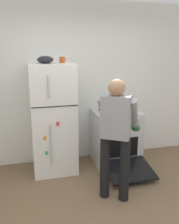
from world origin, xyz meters
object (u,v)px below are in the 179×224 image
(refrigerator, at_px, (53,119))
(pepper_mill, at_px, (128,102))
(person_cook, at_px, (116,130))
(stove_range, at_px, (116,137))
(mixing_bowl, at_px, (45,60))
(red_pot, at_px, (108,108))
(coffee_mug, at_px, (62,60))

(refrigerator, height_order, pepper_mill, refrigerator)
(person_cook, distance_m, pepper_mill, 1.40)
(stove_range, distance_m, person_cook, 1.18)
(stove_range, relative_size, pepper_mill, 6.59)
(pepper_mill, height_order, mixing_bowl, mixing_bowl)
(stove_range, xyz_separation_m, mixing_bowl, (-1.15, 0.02, 1.34))
(refrigerator, height_order, mixing_bowl, mixing_bowl)
(refrigerator, height_order, stove_range, refrigerator)
(stove_range, height_order, pepper_mill, pepper_mill)
(refrigerator, distance_m, pepper_mill, 1.39)
(refrigerator, distance_m, person_cook, 1.23)
(stove_range, bearing_deg, pepper_mill, 35.98)
(red_pot, relative_size, pepper_mill, 1.82)
(pepper_mill, bearing_deg, stove_range, -144.02)
(refrigerator, distance_m, stove_range, 1.15)
(coffee_mug, bearing_deg, stove_range, -4.36)
(pepper_mill, xyz_separation_m, mixing_bowl, (-1.45, -0.20, 0.77))
(stove_range, height_order, coffee_mug, coffee_mug)
(person_cook, height_order, pepper_mill, person_cook)
(stove_range, relative_size, coffee_mug, 10.86)
(stove_range, xyz_separation_m, red_pot, (-0.16, -0.03, 0.54))
(stove_range, xyz_separation_m, person_cook, (-0.39, -1.00, 0.50))
(refrigerator, bearing_deg, pepper_mill, 8.30)
(red_pot, height_order, mixing_bowl, mixing_bowl)
(pepper_mill, bearing_deg, coffee_mug, -172.81)
(red_pot, bearing_deg, mixing_bowl, 177.12)
(refrigerator, xyz_separation_m, mixing_bowl, (-0.08, 0.00, 0.92))
(person_cook, bearing_deg, pepper_mill, 60.40)
(coffee_mug, bearing_deg, refrigerator, -164.60)
(stove_range, bearing_deg, mixing_bowl, 179.11)
(person_cook, height_order, red_pot, person_cook)
(red_pot, distance_m, mixing_bowl, 1.27)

